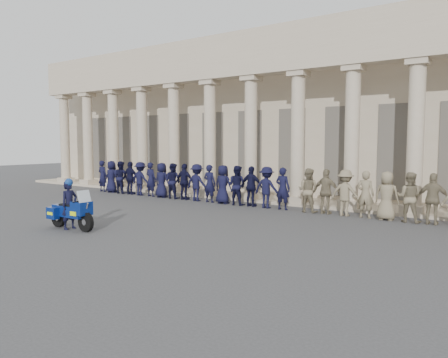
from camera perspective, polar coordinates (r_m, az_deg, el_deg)
ground at (r=15.33m, az=-8.41°, el=-6.52°), size 90.00×90.00×0.00m
building at (r=27.65m, az=13.36°, el=7.88°), size 40.00×12.50×9.00m
officer_rank at (r=20.44m, az=3.23°, el=-0.94°), size 21.64×0.72×1.89m
motorcycle at (r=15.94m, az=-19.25°, el=-4.10°), size 2.18×0.89×1.40m
rider at (r=16.00m, az=-19.54°, el=-3.08°), size 0.41×0.62×1.77m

